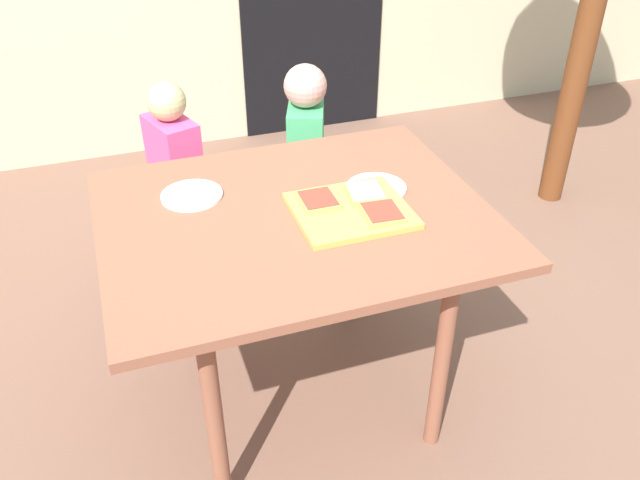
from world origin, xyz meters
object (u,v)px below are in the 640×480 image
object	(u,v)px
cutting_board	(351,211)
pizza_slice_near_right	(382,213)
pizza_slice_far_right	(365,192)
dining_table	(296,237)
child_right	(306,163)
plate_white_left	(192,195)
pizza_slice_far_left	(318,200)
child_left	(177,180)
plate_white_right	(376,188)

from	to	relation	value
cutting_board	pizza_slice_near_right	distance (m)	0.10
cutting_board	pizza_slice_far_right	distance (m)	0.10
dining_table	child_right	world-z (taller)	child_right
pizza_slice_near_right	plate_white_left	world-z (taller)	pizza_slice_near_right
cutting_board	child_right	world-z (taller)	child_right
pizza_slice_far_left	pizza_slice_far_right	xyz separation A→B (m)	(0.16, -0.00, 0.00)
dining_table	pizza_slice_far_left	distance (m)	0.14
pizza_slice_far_left	child_left	distance (m)	0.89
cutting_board	plate_white_right	size ratio (longest dim) A/B	1.76
pizza_slice_near_right	child_left	bearing A→B (deg)	118.87
pizza_slice_far_left	child_right	world-z (taller)	child_right
cutting_board	pizza_slice_far_left	bearing A→B (deg)	141.55
cutting_board	child_left	xyz separation A→B (m)	(-0.43, 0.84, -0.26)
plate_white_right	child_left	world-z (taller)	child_left
plate_white_left	cutting_board	bearing A→B (deg)	-30.45
pizza_slice_far_right	plate_white_right	size ratio (longest dim) A/B	0.72
plate_white_left	pizza_slice_near_right	bearing A→B (deg)	-32.39
dining_table	pizza_slice_far_right	xyz separation A→B (m)	(0.23, 0.01, 0.11)
pizza_slice_near_right	child_left	xyz separation A→B (m)	(-0.50, 0.91, -0.27)
cutting_board	pizza_slice_far_left	size ratio (longest dim) A/B	2.67
child_left	pizza_slice_far_left	bearing A→B (deg)	-66.08
plate_white_left	child_right	bearing A→B (deg)	41.74
child_left	dining_table	bearing A→B (deg)	-71.36
dining_table	plate_white_right	world-z (taller)	plate_white_right
pizza_slice_far_left	plate_white_right	distance (m)	0.22
dining_table	child_right	xyz separation A→B (m)	(0.26, 0.69, -0.12)
pizza_slice_near_right	plate_white_right	world-z (taller)	pizza_slice_near_right
pizza_slice_far_left	cutting_board	bearing A→B (deg)	-38.45
child_left	pizza_slice_far_right	bearing A→B (deg)	-57.30
plate_white_right	child_left	xyz separation A→B (m)	(-0.56, 0.73, -0.25)
dining_table	child_right	size ratio (longest dim) A/B	1.20
pizza_slice_far_left	plate_white_right	world-z (taller)	pizza_slice_far_left
dining_table	child_left	bearing A→B (deg)	108.64
pizza_slice_far_left	child_right	size ratio (longest dim) A/B	0.13
pizza_slice_near_right	pizza_slice_far_right	world-z (taller)	same
plate_white_left	plate_white_right	world-z (taller)	same
cutting_board	plate_white_right	world-z (taller)	cutting_board
pizza_slice_far_right	child_left	world-z (taller)	child_left
dining_table	plate_white_left	size ratio (longest dim) A/B	6.03
plate_white_left	child_left	distance (m)	0.64
pizza_slice_near_right	pizza_slice_far_right	xyz separation A→B (m)	(-0.00, 0.13, 0.00)
plate_white_left	pizza_slice_far_right	bearing A→B (deg)	-20.90
child_left	pizza_slice_near_right	bearing A→B (deg)	-61.13
pizza_slice_near_right	pizza_slice_far_left	xyz separation A→B (m)	(-0.16, 0.13, 0.00)
dining_table	pizza_slice_near_right	xyz separation A→B (m)	(0.24, -0.12, 0.11)
plate_white_left	child_left	size ratio (longest dim) A/B	0.21
dining_table	plate_white_right	bearing A→B (deg)	10.79
plate_white_right	dining_table	bearing A→B (deg)	-169.21
dining_table	pizza_slice_near_right	size ratio (longest dim) A/B	8.68
pizza_slice_far_right	child_right	size ratio (longest dim) A/B	0.14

